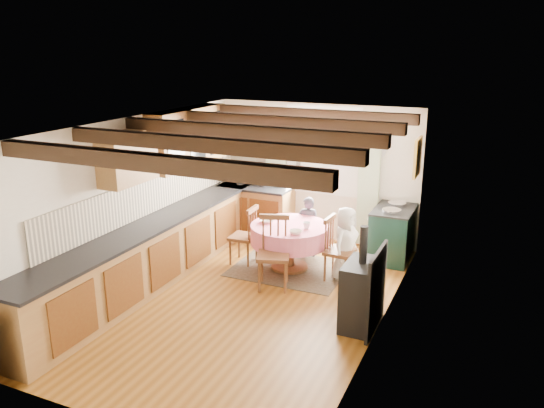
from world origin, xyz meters
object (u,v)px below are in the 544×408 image
at_px(aga_range, 393,233).
at_px(child_right, 345,244).
at_px(dining_table, 290,247).
at_px(chair_left, 243,235).
at_px(cast_iron_stove, 362,277).
at_px(child_far, 308,227).
at_px(chair_near, 273,253).
at_px(chair_right, 340,249).
at_px(cup, 307,225).

bearing_deg(aga_range, child_right, -113.74).
bearing_deg(dining_table, aga_range, 38.93).
bearing_deg(chair_left, cast_iron_stove, 58.83).
xyz_separation_m(chair_left, child_far, (0.84, 0.67, 0.04)).
height_order(chair_near, chair_right, chair_near).
bearing_deg(chair_right, cup, 93.01).
distance_m(child_far, cup, 0.77).
distance_m(chair_near, child_far, 1.34).
bearing_deg(chair_left, dining_table, 90.64).
height_order(chair_left, cup, chair_left).
xyz_separation_m(cast_iron_stove, cup, (-1.17, 1.22, 0.12)).
relative_size(cast_iron_stove, child_far, 1.29).
height_order(chair_left, cast_iron_stove, cast_iron_stove).
relative_size(aga_range, cast_iron_stove, 0.72).
bearing_deg(chair_near, cup, 49.31).
bearing_deg(child_far, chair_left, 24.24).
height_order(child_far, cup, child_far).
relative_size(dining_table, aga_range, 1.27).
relative_size(chair_left, child_far, 0.93).
relative_size(chair_near, aga_range, 1.11).
xyz_separation_m(chair_left, cup, (1.07, -0.02, 0.31)).
xyz_separation_m(dining_table, chair_near, (0.03, -0.70, 0.16)).
bearing_deg(cup, aga_range, 47.36).
bearing_deg(child_right, aga_range, -12.01).
relative_size(chair_left, cast_iron_stove, 0.72).
bearing_deg(chair_right, child_right, -37.09).
distance_m(chair_right, cup, 0.60).
bearing_deg(aga_range, chair_right, -114.97).
relative_size(chair_near, child_far, 1.03).
distance_m(child_right, cup, 0.63).
height_order(aga_range, cup, aga_range).
distance_m(cast_iron_stove, child_right, 1.42).
height_order(chair_right, child_right, child_right).
distance_m(dining_table, cast_iron_stove, 1.96).
distance_m(chair_right, child_right, 0.12).
xyz_separation_m(aga_range, cup, (-1.06, -1.15, 0.34)).
distance_m(chair_near, cast_iron_stove, 1.54).
bearing_deg(chair_right, dining_table, 89.04).
bearing_deg(dining_table, chair_left, -177.16).
distance_m(chair_near, child_right, 1.10).
relative_size(chair_near, cup, 9.50).
bearing_deg(chair_right, aga_range, -21.68).
bearing_deg(dining_table, cast_iron_stove, -41.23).
distance_m(chair_near, chair_right, 1.01).
relative_size(chair_left, child_right, 0.85).
bearing_deg(cast_iron_stove, chair_left, 151.04).
distance_m(chair_right, cast_iron_stove, 1.39).
xyz_separation_m(chair_right, cup, (-0.52, 0.00, 0.29)).
xyz_separation_m(cast_iron_stove, child_far, (-1.40, 1.91, -0.15)).
bearing_deg(chair_right, chair_near, 132.83).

